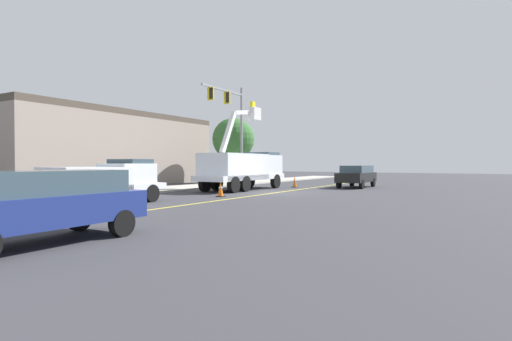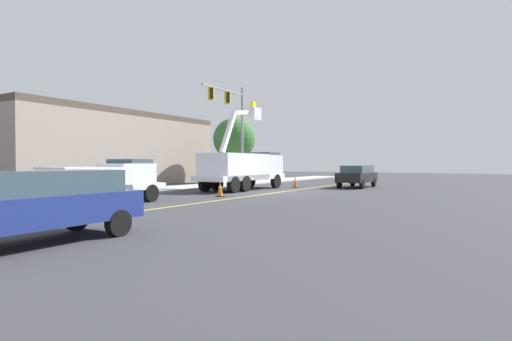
{
  "view_description": "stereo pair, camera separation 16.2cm",
  "coord_description": "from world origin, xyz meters",
  "px_view_note": "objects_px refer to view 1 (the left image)",
  "views": [
    {
      "loc": [
        -21.87,
        -12.73,
        1.86
      ],
      "look_at": [
        -0.36,
        1.26,
        1.4
      ],
      "focal_mm": 28.1,
      "sensor_mm": 36.0,
      "label": 1
    },
    {
      "loc": [
        -21.78,
        -12.87,
        1.86
      ],
      "look_at": [
        -0.36,
        1.26,
        1.4
      ],
      "focal_mm": 28.1,
      "sensor_mm": 36.0,
      "label": 2
    }
  ],
  "objects_px": {
    "passing_minivan": "(357,175)",
    "utility_bucket_truck": "(244,167)",
    "service_pickup_truck": "(105,180)",
    "trailing_sedan": "(41,202)",
    "traffic_cone_mid_rear": "(295,182)",
    "traffic_cone_mid_front": "(221,189)",
    "traffic_cone_leading": "(66,204)",
    "traffic_signal_mast": "(232,116)"
  },
  "relations": [
    {
      "from": "passing_minivan",
      "to": "traffic_signal_mast",
      "type": "relative_size",
      "value": 0.58
    },
    {
      "from": "service_pickup_truck",
      "to": "passing_minivan",
      "type": "xyz_separation_m",
      "value": [
        18.7,
        -5.25,
        -0.15
      ]
    },
    {
      "from": "traffic_cone_leading",
      "to": "traffic_cone_mid_front",
      "type": "height_order",
      "value": "traffic_cone_mid_front"
    },
    {
      "from": "utility_bucket_truck",
      "to": "traffic_cone_mid_rear",
      "type": "xyz_separation_m",
      "value": [
        4.44,
        -1.73,
        -1.17
      ]
    },
    {
      "from": "utility_bucket_truck",
      "to": "service_pickup_truck",
      "type": "xyz_separation_m",
      "value": [
        -11.75,
        -0.54,
        -0.48
      ]
    },
    {
      "from": "traffic_cone_mid_front",
      "to": "traffic_cone_mid_rear",
      "type": "bearing_deg",
      "value": 3.45
    },
    {
      "from": "utility_bucket_truck",
      "to": "passing_minivan",
      "type": "height_order",
      "value": "utility_bucket_truck"
    },
    {
      "from": "traffic_signal_mast",
      "to": "traffic_cone_mid_rear",
      "type": "bearing_deg",
      "value": -83.72
    },
    {
      "from": "passing_minivan",
      "to": "utility_bucket_truck",
      "type": "bearing_deg",
      "value": 140.18
    },
    {
      "from": "service_pickup_truck",
      "to": "trailing_sedan",
      "type": "xyz_separation_m",
      "value": [
        -6.42,
        -6.41,
        -0.15
      ]
    },
    {
      "from": "traffic_cone_mid_rear",
      "to": "service_pickup_truck",
      "type": "bearing_deg",
      "value": 175.82
    },
    {
      "from": "traffic_signal_mast",
      "to": "traffic_cone_mid_front",
      "type": "bearing_deg",
      "value": -146.72
    },
    {
      "from": "utility_bucket_truck",
      "to": "traffic_cone_leading",
      "type": "bearing_deg",
      "value": -170.75
    },
    {
      "from": "traffic_signal_mast",
      "to": "passing_minivan",
      "type": "bearing_deg",
      "value": -72.05
    },
    {
      "from": "trailing_sedan",
      "to": "traffic_cone_leading",
      "type": "distance_m",
      "value": 5.69
    },
    {
      "from": "service_pickup_truck",
      "to": "trailing_sedan",
      "type": "relative_size",
      "value": 1.17
    },
    {
      "from": "service_pickup_truck",
      "to": "traffic_cone_mid_rear",
      "type": "xyz_separation_m",
      "value": [
        16.19,
        -1.18,
        -0.69
      ]
    },
    {
      "from": "traffic_cone_leading",
      "to": "traffic_signal_mast",
      "type": "bearing_deg",
      "value": 18.62
    },
    {
      "from": "service_pickup_truck",
      "to": "trailing_sedan",
      "type": "height_order",
      "value": "service_pickup_truck"
    },
    {
      "from": "trailing_sedan",
      "to": "traffic_cone_mid_front",
      "type": "relative_size",
      "value": 5.82
    },
    {
      "from": "traffic_cone_mid_front",
      "to": "traffic_cone_mid_rear",
      "type": "relative_size",
      "value": 0.96
    },
    {
      "from": "service_pickup_truck",
      "to": "traffic_cone_mid_rear",
      "type": "bearing_deg",
      "value": -4.18
    },
    {
      "from": "utility_bucket_truck",
      "to": "traffic_cone_mid_rear",
      "type": "relative_size",
      "value": 9.53
    },
    {
      "from": "passing_minivan",
      "to": "traffic_cone_leading",
      "type": "relative_size",
      "value": 6.28
    },
    {
      "from": "passing_minivan",
      "to": "traffic_cone_mid_front",
      "type": "bearing_deg",
      "value": 164.6
    },
    {
      "from": "service_pickup_truck",
      "to": "traffic_cone_leading",
      "type": "relative_size",
      "value": 7.32
    },
    {
      "from": "utility_bucket_truck",
      "to": "traffic_cone_leading",
      "type": "height_order",
      "value": "utility_bucket_truck"
    },
    {
      "from": "traffic_cone_mid_rear",
      "to": "traffic_cone_mid_front",
      "type": "bearing_deg",
      "value": -176.55
    },
    {
      "from": "traffic_cone_leading",
      "to": "service_pickup_truck",
      "type": "bearing_deg",
      "value": 31.54
    },
    {
      "from": "trailing_sedan",
      "to": "traffic_cone_mid_rear",
      "type": "distance_m",
      "value": 23.21
    },
    {
      "from": "service_pickup_truck",
      "to": "trailing_sedan",
      "type": "bearing_deg",
      "value": -135.03
    },
    {
      "from": "utility_bucket_truck",
      "to": "passing_minivan",
      "type": "xyz_separation_m",
      "value": [
        6.95,
        -5.8,
        -0.62
      ]
    },
    {
      "from": "passing_minivan",
      "to": "traffic_cone_leading",
      "type": "height_order",
      "value": "passing_minivan"
    },
    {
      "from": "traffic_cone_mid_front",
      "to": "traffic_signal_mast",
      "type": "xyz_separation_m",
      "value": [
        9.44,
        6.2,
        5.37
      ]
    },
    {
      "from": "traffic_cone_leading",
      "to": "traffic_cone_mid_rear",
      "type": "xyz_separation_m",
      "value": [
        19.23,
        0.68,
        0.05
      ]
    },
    {
      "from": "passing_minivan",
      "to": "traffic_cone_mid_front",
      "type": "distance_m",
      "value": 13.05
    },
    {
      "from": "passing_minivan",
      "to": "traffic_cone_mid_front",
      "type": "relative_size",
      "value": 5.82
    },
    {
      "from": "traffic_cone_mid_front",
      "to": "traffic_signal_mast",
      "type": "height_order",
      "value": "traffic_signal_mast"
    },
    {
      "from": "trailing_sedan",
      "to": "passing_minivan",
      "type": "bearing_deg",
      "value": 2.64
    },
    {
      "from": "traffic_signal_mast",
      "to": "trailing_sedan",
      "type": "bearing_deg",
      "value": -153.8
    },
    {
      "from": "passing_minivan",
      "to": "traffic_signal_mast",
      "type": "distance_m",
      "value": 11.24
    },
    {
      "from": "service_pickup_truck",
      "to": "traffic_cone_mid_front",
      "type": "relative_size",
      "value": 6.78
    }
  ]
}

